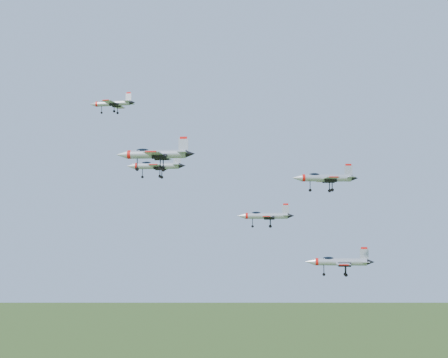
{
  "coord_description": "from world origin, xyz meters",
  "views": [
    {
      "loc": [
        10.47,
        -119.11,
        112.4
      ],
      "look_at": [
        0.22,
        -2.51,
        122.45
      ],
      "focal_mm": 50.0,
      "sensor_mm": 36.0,
      "label": 1
    }
  ],
  "objects": [
    {
      "name": "jet_lead",
      "position": [
        -25.13,
        10.12,
        140.05
      ],
      "size": [
        10.57,
        8.81,
        2.82
      ],
      "rotation": [
        0.0,
        0.0,
        -0.13
      ],
      "color": "#ABAFB8"
    },
    {
      "name": "jet_left_low",
      "position": [
        7.65,
        8.11,
        115.8
      ],
      "size": [
        11.66,
        9.59,
        3.12
      ],
      "rotation": [
        0.0,
        0.0,
        -0.02
      ],
      "color": "#ABAFB8"
    },
    {
      "name": "jet_right_high",
      "position": [
        -9.88,
        -18.69,
        125.26
      ],
      "size": [
        13.27,
        10.9,
        3.56
      ],
      "rotation": [
        0.0,
        0.0,
        -0.02
      ],
      "color": "#ABAFB8"
    },
    {
      "name": "jet_left_high",
      "position": [
        -13.2,
        -1.22,
        125.23
      ],
      "size": [
        11.59,
        9.51,
        3.11
      ],
      "rotation": [
        0.0,
        0.0,
        0.01
      ],
      "color": "#ABAFB8"
    },
    {
      "name": "jet_right_low",
      "position": [
        18.19,
        -13.42,
        121.58
      ],
      "size": [
        11.35,
        9.48,
        3.04
      ],
      "rotation": [
        0.0,
        0.0,
        0.14
      ],
      "color": "#ABAFB8"
    },
    {
      "name": "jet_trail",
      "position": [
        21.64,
        0.07,
        106.93
      ],
      "size": [
        12.93,
        10.65,
        3.46
      ],
      "rotation": [
        0.0,
        0.0,
        -0.04
      ],
      "color": "#ABAFB8"
    }
  ]
}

